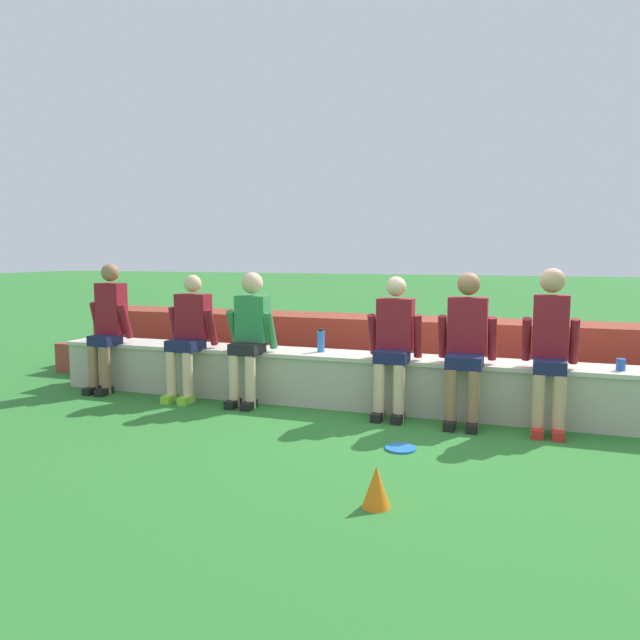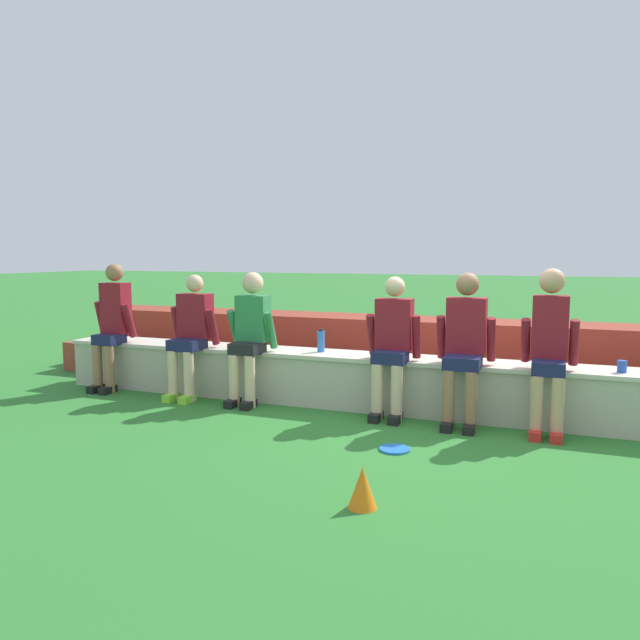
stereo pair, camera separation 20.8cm
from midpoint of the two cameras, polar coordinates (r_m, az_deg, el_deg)
The scene contains 14 objects.
ground_plane at distance 5.94m, azimuth 9.91°, elevation -9.33°, with size 80.00×80.00×0.00m, color #2D752D.
stone_seating_wall at distance 6.11m, azimuth 10.34°, elevation -6.08°, with size 8.77×0.53×0.55m.
brick_bleachers at distance 7.37m, azimuth 11.93°, elevation -3.72°, with size 10.39×1.55×0.78m.
person_far_left at distance 7.38m, azimuth -20.33°, elevation -0.32°, with size 0.49×0.50×1.48m.
person_left_of_center at distance 6.76m, azimuth -13.24°, elevation -1.15°, with size 0.55×0.56×1.36m.
person_center at distance 6.38m, azimuth -7.66°, elevation -1.18°, with size 0.52×0.53×1.40m.
person_right_of_center at distance 5.87m, azimuth 6.02°, elevation -2.06°, with size 0.53×0.51×1.37m.
person_far_right at distance 5.75m, azimuth 12.75°, elevation -2.08°, with size 0.54×0.60×1.42m.
person_rightmost_edge at distance 5.71m, azimuth 20.13°, elevation -2.15°, with size 0.49×0.58×1.47m.
water_bottle_near_right at distance 6.38m, azimuth -0.85°, elevation -2.02°, with size 0.08×0.08×0.25m.
water_bottle_mid_left at distance 7.79m, azimuth -20.80°, elevation -0.96°, with size 0.06×0.06×0.23m.
plastic_cup_middle at distance 5.97m, azimuth 25.87°, elevation -3.85°, with size 0.08×0.08×0.11m, color blue.
frisbee at distance 5.04m, azimuth 6.49°, elevation -12.07°, with size 0.25×0.25×0.02m, color blue.
sports_cone at distance 3.92m, azimuth 3.82°, elevation -15.59°, with size 0.18×0.18×0.27m, color orange.
Camera 1 is at (0.80, -5.69, 1.60)m, focal length 33.57 mm.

